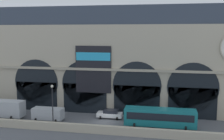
{
  "coord_description": "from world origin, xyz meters",
  "views": [
    {
      "loc": [
        9.51,
        -42.79,
        14.87
      ],
      "look_at": [
        0.31,
        5.0,
        8.18
      ],
      "focal_mm": 44.04,
      "sensor_mm": 36.0,
      "label": 1
    }
  ],
  "objects_px": {
    "car_center": "(110,114)",
    "street_lamp_quayside": "(52,101)",
    "bus_mideast": "(160,117)",
    "box_truck_west": "(3,108)",
    "van_midwest": "(48,114)"
  },
  "relations": [
    {
      "from": "car_center",
      "to": "bus_mideast",
      "type": "bearing_deg",
      "value": -21.98
    },
    {
      "from": "box_truck_west",
      "to": "car_center",
      "type": "xyz_separation_m",
      "value": [
        18.29,
        3.37,
        -0.9
      ]
    },
    {
      "from": "box_truck_west",
      "to": "street_lamp_quayside",
      "type": "distance_m",
      "value": 11.39
    },
    {
      "from": "box_truck_west",
      "to": "bus_mideast",
      "type": "xyz_separation_m",
      "value": [
        26.9,
        -0.11,
        0.08
      ]
    },
    {
      "from": "box_truck_west",
      "to": "van_midwest",
      "type": "height_order",
      "value": "box_truck_west"
    },
    {
      "from": "box_truck_west",
      "to": "van_midwest",
      "type": "distance_m",
      "value": 8.26
    },
    {
      "from": "box_truck_west",
      "to": "street_lamp_quayside",
      "type": "height_order",
      "value": "street_lamp_quayside"
    },
    {
      "from": "van_midwest",
      "to": "car_center",
      "type": "xyz_separation_m",
      "value": [
        10.04,
        3.34,
        -0.44
      ]
    },
    {
      "from": "car_center",
      "to": "street_lamp_quayside",
      "type": "bearing_deg",
      "value": -139.24
    },
    {
      "from": "bus_mideast",
      "to": "box_truck_west",
      "type": "bearing_deg",
      "value": 179.77
    },
    {
      "from": "van_midwest",
      "to": "box_truck_west",
      "type": "bearing_deg",
      "value": -179.84
    },
    {
      "from": "box_truck_west",
      "to": "street_lamp_quayside",
      "type": "relative_size",
      "value": 1.09
    },
    {
      "from": "street_lamp_quayside",
      "to": "bus_mideast",
      "type": "bearing_deg",
      "value": 11.03
    },
    {
      "from": "van_midwest",
      "to": "car_center",
      "type": "distance_m",
      "value": 10.6
    },
    {
      "from": "van_midwest",
      "to": "street_lamp_quayside",
      "type": "distance_m",
      "value": 5.14
    }
  ]
}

